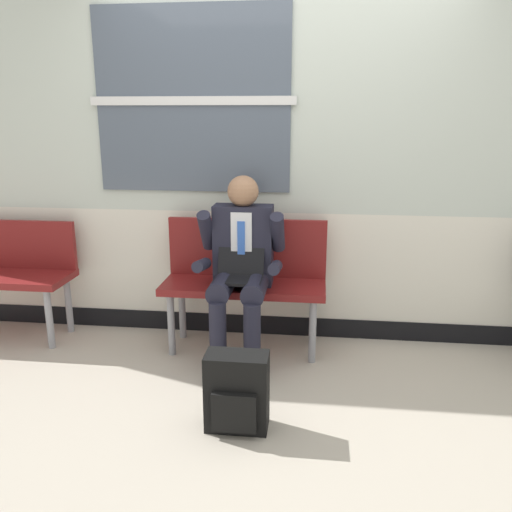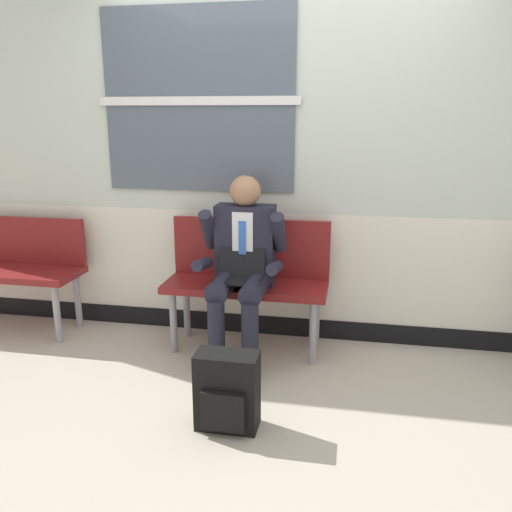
% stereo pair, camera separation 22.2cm
% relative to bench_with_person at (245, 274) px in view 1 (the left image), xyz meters
% --- Properties ---
extents(ground_plane, '(18.00, 18.00, 0.00)m').
position_rel_bench_with_person_xyz_m(ground_plane, '(0.22, -0.45, -0.54)').
color(ground_plane, '#B2A899').
extents(station_wall, '(5.96, 0.17, 2.92)m').
position_rel_bench_with_person_xyz_m(station_wall, '(0.21, 0.28, 0.91)').
color(station_wall, beige).
rests_on(station_wall, ground).
extents(bench_with_person, '(1.14, 0.42, 0.92)m').
position_rel_bench_with_person_xyz_m(bench_with_person, '(0.00, 0.00, 0.00)').
color(bench_with_person, maroon).
rests_on(bench_with_person, ground).
extents(person_seated, '(0.57, 0.70, 1.25)m').
position_rel_bench_with_person_xyz_m(person_seated, '(0.00, -0.20, 0.12)').
color(person_seated, '#1E1E2D').
rests_on(person_seated, ground).
extents(backpack, '(0.33, 0.22, 0.43)m').
position_rel_bench_with_person_xyz_m(backpack, '(0.10, -1.06, -0.33)').
color(backpack, black).
rests_on(backpack, ground).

